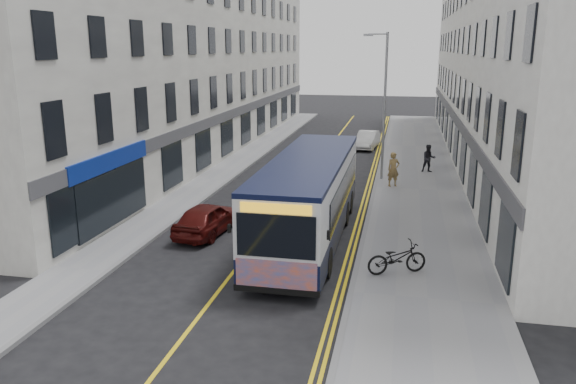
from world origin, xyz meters
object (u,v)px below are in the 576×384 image
at_px(streetlamp, 383,102).
at_px(car_white, 367,140).
at_px(car_maroon, 207,218).
at_px(pedestrian_near, 393,169).
at_px(pedestrian_far, 429,158).
at_px(city_bus, 309,196).
at_px(bicycle, 397,258).

xyz_separation_m(streetlamp, car_white, (-1.41, 10.17, -3.75)).
bearing_deg(car_maroon, pedestrian_near, -121.42).
xyz_separation_m(pedestrian_near, car_white, (-2.14, 11.76, -0.39)).
height_order(pedestrian_near, pedestrian_far, pedestrian_near).
bearing_deg(car_white, pedestrian_near, -72.85).
relative_size(city_bus, car_maroon, 2.97).
xyz_separation_m(bicycle, pedestrian_near, (-0.40, 11.91, 0.38)).
bearing_deg(streetlamp, bicycle, -85.18).
bearing_deg(pedestrian_near, pedestrian_far, 39.25).
height_order(city_bus, pedestrian_far, city_bus).
xyz_separation_m(streetlamp, pedestrian_far, (2.68, 2.31, -3.46)).
bearing_deg(pedestrian_far, streetlamp, -149.59).
xyz_separation_m(pedestrian_far, car_maroon, (-9.01, -12.95, -0.28)).
bearing_deg(car_maroon, pedestrian_far, -118.27).
relative_size(pedestrian_far, car_white, 0.42).
relative_size(streetlamp, city_bus, 0.71).
bearing_deg(car_maroon, car_white, -96.76).
relative_size(pedestrian_far, car_maroon, 0.43).
distance_m(pedestrian_far, car_white, 8.87).
bearing_deg(pedestrian_far, pedestrian_near, -126.85).
height_order(city_bus, pedestrian_near, city_bus).
distance_m(city_bus, car_maroon, 4.25).
bearing_deg(car_white, pedestrian_far, -55.72).
distance_m(streetlamp, car_maroon, 12.94).
xyz_separation_m(streetlamp, city_bus, (-2.24, -10.65, -2.60)).
xyz_separation_m(city_bus, pedestrian_far, (4.92, 12.95, -0.86)).
relative_size(pedestrian_near, car_white, 0.47).
bearing_deg(city_bus, pedestrian_near, 71.83).
bearing_deg(car_white, city_bus, -85.46).
height_order(bicycle, car_white, car_white).
xyz_separation_m(pedestrian_near, pedestrian_far, (1.94, 3.90, -0.09)).
bearing_deg(city_bus, bicycle, -40.24).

